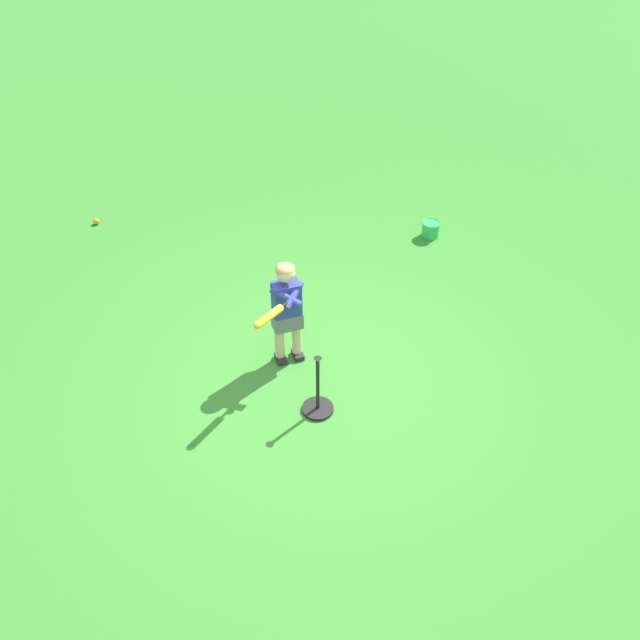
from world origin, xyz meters
TOP-DOWN VIEW (x-y plane):
  - ground_plane at (0.00, 0.00)m, footprint 40.00×40.00m
  - child_batter at (-0.31, -0.37)m, footprint 0.69×0.44m
  - play_ball_near_batter at (-2.85, -2.65)m, footprint 0.07×0.07m
  - batting_tee at (0.36, -0.12)m, footprint 0.28×0.28m
  - toy_bucket at (-2.37, 1.35)m, footprint 0.22×0.22m

SIDE VIEW (x-z plane):
  - ground_plane at x=0.00m, z-range 0.00..0.00m
  - play_ball_near_batter at x=-2.85m, z-range 0.00..0.07m
  - toy_bucket at x=-2.37m, z-range 0.00..0.19m
  - batting_tee at x=0.36m, z-range -0.21..0.41m
  - child_batter at x=-0.31m, z-range 0.11..1.19m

